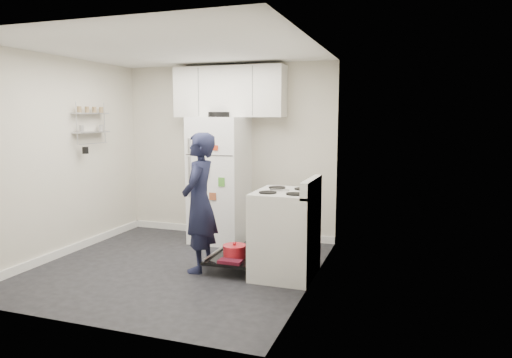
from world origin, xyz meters
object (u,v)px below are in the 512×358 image
at_px(electric_range, 284,234).
at_px(person, 199,202).
at_px(open_oven_door, 235,255).
at_px(refrigerator, 220,179).

relative_size(electric_range, person, 0.70).
relative_size(open_oven_door, refrigerator, 0.38).
distance_m(open_oven_door, refrigerator, 1.48).
bearing_deg(person, open_oven_door, 100.53).
bearing_deg(open_oven_door, refrigerator, 120.75).
xyz_separation_m(open_oven_door, refrigerator, (-0.67, 1.12, 0.70)).
bearing_deg(electric_range, refrigerator, 138.64).
relative_size(electric_range, open_oven_door, 1.57).
xyz_separation_m(open_oven_door, person, (-0.38, -0.12, 0.61)).
distance_m(electric_range, person, 1.03).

